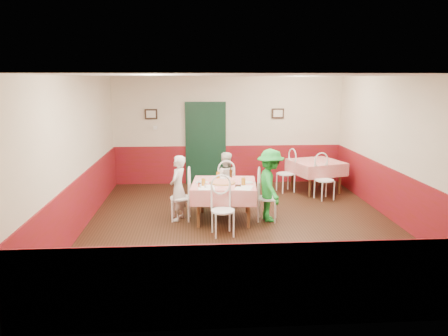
{
  "coord_description": "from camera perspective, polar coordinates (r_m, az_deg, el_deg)",
  "views": [
    {
      "loc": [
        -0.89,
        -7.91,
        2.75
      ],
      "look_at": [
        -0.33,
        0.33,
        1.05
      ],
      "focal_mm": 35.0,
      "sensor_mm": 36.0,
      "label": 1
    }
  ],
  "objects": [
    {
      "name": "wainscot_right",
      "position": [
        9.09,
        21.52,
        -3.53
      ],
      "size": [
        0.03,
        7.0,
        1.0
      ],
      "primitive_type": "cube",
      "color": "maroon",
      "rests_on": "ground"
    },
    {
      "name": "picture_right",
      "position": [
        11.61,
        7.05,
        7.09
      ],
      "size": [
        0.32,
        0.03,
        0.26
      ],
      "primitive_type": "cube",
      "color": "black",
      "rests_on": "back_wall"
    },
    {
      "name": "chair_second_b",
      "position": [
        10.31,
        13.0,
        -1.57
      ],
      "size": [
        0.52,
        0.52,
        0.9
      ],
      "primitive_type": null,
      "rotation": [
        0.0,
        0.0,
        0.3
      ],
      "color": "white",
      "rests_on": "ground"
    },
    {
      "name": "wallet",
      "position": [
        8.22,
        1.85,
        -2.3
      ],
      "size": [
        0.12,
        0.1,
        0.02
      ],
      "primitive_type": "cube",
      "rotation": [
        0.0,
        0.0,
        -0.09
      ],
      "color": "black",
      "rests_on": "main_table"
    },
    {
      "name": "glass_a",
      "position": [
        8.24,
        -2.71,
        -1.86
      ],
      "size": [
        0.08,
        0.08,
        0.14
      ],
      "primitive_type": "cylinder",
      "rotation": [
        0.0,
        0.0,
        -0.09
      ],
      "color": "#BF7219",
      "rests_on": "main_table"
    },
    {
      "name": "chair_near",
      "position": [
        7.76,
        -0.16,
        -5.61
      ],
      "size": [
        0.48,
        0.48,
        0.9
      ],
      "primitive_type": null,
      "rotation": [
        0.0,
        0.0,
        0.15
      ],
      "color": "white",
      "rests_on": "ground"
    },
    {
      "name": "wainscot_front",
      "position": [
        5.04,
        6.9,
        -14.93
      ],
      "size": [
        6.0,
        0.03,
        1.0
      ],
      "primitive_type": "cube",
      "color": "maroon",
      "rests_on": "ground"
    },
    {
      "name": "plate_right",
      "position": [
        8.51,
        2.94,
        -1.86
      ],
      "size": [
        0.27,
        0.27,
        0.01
      ],
      "primitive_type": "cylinder",
      "rotation": [
        0.0,
        0.0,
        -0.09
      ],
      "color": "white",
      "rests_on": "main_table"
    },
    {
      "name": "ceiling",
      "position": [
        7.96,
        2.58,
        11.98
      ],
      "size": [
        7.0,
        7.0,
        0.0
      ],
      "primitive_type": "plane",
      "color": "white",
      "rests_on": "back_wall"
    },
    {
      "name": "shaker_c",
      "position": [
        8.15,
        -3.26,
        -2.2
      ],
      "size": [
        0.04,
        0.04,
        0.09
      ],
      "primitive_type": "cylinder",
      "rotation": [
        0.0,
        0.0,
        -0.09
      ],
      "color": "#B23319",
      "rests_on": "main_table"
    },
    {
      "name": "left_wall",
      "position": [
        8.3,
        -18.57,
        1.66
      ],
      "size": [
        0.1,
        7.0,
        2.8
      ],
      "primitive_type": "cube",
      "color": "beige",
      "rests_on": "ground"
    },
    {
      "name": "door",
      "position": [
        11.49,
        -2.41,
        3.11
      ],
      "size": [
        0.96,
        0.06,
        2.1
      ],
      "primitive_type": "cube",
      "color": "black",
      "rests_on": "ground"
    },
    {
      "name": "shaker_a",
      "position": [
        8.1,
        -3.1,
        -2.29
      ],
      "size": [
        0.04,
        0.04,
        0.09
      ],
      "primitive_type": "cylinder",
      "rotation": [
        0.0,
        0.0,
        -0.09
      ],
      "color": "silver",
      "rests_on": "main_table"
    },
    {
      "name": "glass_c",
      "position": [
        8.85,
        -0.78,
        -0.92
      ],
      "size": [
        0.08,
        0.08,
        0.13
      ],
      "primitive_type": "cylinder",
      "rotation": [
        0.0,
        0.0,
        -0.09
      ],
      "color": "#BF7219",
      "rests_on": "main_table"
    },
    {
      "name": "shaker_b",
      "position": [
        8.07,
        -2.45,
        -2.32
      ],
      "size": [
        0.04,
        0.04,
        0.09
      ],
      "primitive_type": "cylinder",
      "rotation": [
        0.0,
        0.0,
        -0.09
      ],
      "color": "silver",
      "rests_on": "main_table"
    },
    {
      "name": "diner_left",
      "position": [
        8.59,
        -6.02,
        -2.62
      ],
      "size": [
        0.45,
        0.55,
        1.29
      ],
      "primitive_type": "imported",
      "rotation": [
        0.0,
        0.0,
        -1.91
      ],
      "color": "gray",
      "rests_on": "ground"
    },
    {
      "name": "menu_right",
      "position": [
        8.1,
        2.62,
        -2.58
      ],
      "size": [
        0.41,
        0.47,
        0.0
      ],
      "primitive_type": "cube",
      "rotation": [
        0.0,
        0.0,
        -0.3
      ],
      "color": "white",
      "rests_on": "main_table"
    },
    {
      "name": "menu_left",
      "position": [
        8.11,
        -2.34,
        -2.56
      ],
      "size": [
        0.32,
        0.41,
        0.0
      ],
      "primitive_type": "cube",
      "rotation": [
        0.0,
        0.0,
        0.05
      ],
      "color": "white",
      "rests_on": "main_table"
    },
    {
      "name": "diner_right",
      "position": [
        8.53,
        6.06,
        -2.26
      ],
      "size": [
        0.59,
        0.95,
        1.42
      ],
      "primitive_type": "imported",
      "rotation": [
        0.0,
        0.0,
        1.64
      ],
      "color": "gray",
      "rests_on": "ground"
    },
    {
      "name": "chair_second_a",
      "position": [
        10.83,
        8.07,
        -0.75
      ],
      "size": [
        0.52,
        0.52,
        0.9
      ],
      "primitive_type": null,
      "rotation": [
        0.0,
        0.0,
        -1.28
      ],
      "color": "white",
      "rests_on": "ground"
    },
    {
      "name": "chair_right",
      "position": [
        8.6,
        5.69,
        -3.95
      ],
      "size": [
        0.5,
        0.5,
        0.9
      ],
      "primitive_type": null,
      "rotation": [
        0.0,
        0.0,
        1.34
      ],
      "color": "white",
      "rests_on": "ground"
    },
    {
      "name": "chair_left",
      "position": [
        8.64,
        -5.66,
        -3.87
      ],
      "size": [
        0.45,
        0.45,
        0.9
      ],
      "primitive_type": null,
      "rotation": [
        0.0,
        0.0,
        -1.64
      ],
      "color": "white",
      "rests_on": "ground"
    },
    {
      "name": "diner_far",
      "position": [
        9.41,
        0.14,
        -1.55
      ],
      "size": [
        0.6,
        0.47,
        1.21
      ],
      "primitive_type": "imported",
      "rotation": [
        0.0,
        0.0,
        3.13
      ],
      "color": "gray",
      "rests_on": "ground"
    },
    {
      "name": "thermostat",
      "position": [
        11.48,
        -8.95,
        5.23
      ],
      "size": [
        0.1,
        0.03,
        0.1
      ],
      "primitive_type": "cube",
      "color": "white",
      "rests_on": "back_wall"
    },
    {
      "name": "plate_left",
      "position": [
        8.49,
        -2.91,
        -1.89
      ],
      "size": [
        0.27,
        0.27,
        0.01
      ],
      "primitive_type": "cylinder",
      "rotation": [
        0.0,
        0.0,
        -0.09
      ],
      "color": "white",
      "rests_on": "main_table"
    },
    {
      "name": "right_wall",
      "position": [
        8.92,
        22.03,
        2.07
      ],
      "size": [
        0.1,
        7.0,
        2.8
      ],
      "primitive_type": "cube",
      "color": "beige",
      "rests_on": "ground"
    },
    {
      "name": "wainscot_back",
      "position": [
        11.65,
        0.56,
        0.49
      ],
      "size": [
        6.0,
        0.03,
        1.0
      ],
      "primitive_type": "cube",
      "color": "maroon",
      "rests_on": "ground"
    },
    {
      "name": "floor",
      "position": [
        8.42,
        2.4,
        -7.43
      ],
      "size": [
        7.0,
        7.0,
        0.0
      ],
      "primitive_type": "plane",
      "color": "black",
      "rests_on": "ground"
    },
    {
      "name": "plate_far",
      "position": [
        8.9,
        0.17,
        -1.24
      ],
      "size": [
        0.27,
        0.27,
        0.01
      ],
      "primitive_type": "cylinder",
      "rotation": [
        0.0,
        0.0,
        -0.09
      ],
      "color": "white",
      "rests_on": "main_table"
    },
    {
      "name": "back_wall",
      "position": [
        11.53,
        0.57,
        4.9
      ],
      "size": [
        6.0,
        0.1,
        2.8
      ],
      "primitive_type": "cube",
      "color": "beige",
      "rests_on": "ground"
    },
    {
      "name": "main_table",
      "position": [
        8.59,
        -0.0,
        -4.41
      ],
      "size": [
        1.33,
        1.33,
        0.77
      ],
      "primitive_type": "cube",
      "rotation": [
        0.0,
        0.0,
        -0.09
      ],
      "color": "red",
      "rests_on": "ground"
    },
    {
      "name": "beer_bottle",
      "position": [
        8.88,
        0.89,
        -0.64
      ],
      "size": [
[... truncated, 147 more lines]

